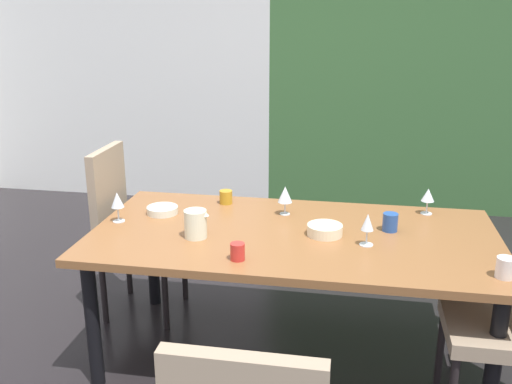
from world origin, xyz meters
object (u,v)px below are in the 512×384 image
Objects in this scene: dining_table at (293,245)px; wine_glass_north at (285,195)px; wine_glass_south at (428,196)px; cup_left at (238,252)px; serving_bowl_east at (325,230)px; cup_west at (226,197)px; chair_left_far at (129,226)px; cup_near_window at (390,222)px; cup_front at (505,268)px; serving_bowl_right at (162,210)px; wine_glass_near_shelf at (368,223)px; wine_glass_corner at (117,201)px; pitcher_center at (196,224)px.

wine_glass_north is at bearing 106.61° from dining_table.
wine_glass_south reaches higher than cup_left.
cup_west is at bearing 146.86° from serving_bowl_east.
chair_left_far is (-1.03, 0.32, -0.09)m from dining_table.
dining_table is at bearing -167.21° from cup_near_window.
serving_bowl_east is 0.85m from cup_front.
wine_glass_north is 0.39m from cup_west.
dining_table is 25.72× the size of cup_left.
serving_bowl_east is at bearing -10.13° from serving_bowl_right.
wine_glass_near_shelf is at bearing -39.36° from wine_glass_north.
wine_glass_corner is 0.82m from cup_left.
serving_bowl_right is (0.19, 0.16, -0.10)m from wine_glass_corner.
chair_left_far is at bearing 149.15° from serving_bowl_right.
wine_glass_corner is 1.14× the size of pitcher_center.
serving_bowl_east is at bearing 155.42° from wine_glass_near_shelf.
cup_left is (-1.15, -0.02, -0.01)m from cup_front.
dining_table is 2.00× the size of chair_left_far.
dining_table is at bearing 177.85° from serving_bowl_east.
cup_front is (1.38, -0.74, 0.01)m from cup_west.
wine_glass_north is at bearing 78.11° from cup_left.
serving_bowl_right is (-1.44, -0.25, -0.09)m from wine_glass_south.
chair_left_far is 6.32× the size of wine_glass_corner.
pitcher_center reaches higher than cup_front.
wine_glass_corner is at bearing 153.07° from cup_left.
wine_glass_north reaches higher than serving_bowl_right.
chair_left_far is 5.79× the size of serving_bowl_east.
chair_left_far is 1.09m from cup_left.
wine_glass_north is at bearing 131.39° from serving_bowl_east.
cup_front is at bearing 1.08° from cup_left.
dining_table is 11.95× the size of serving_bowl_right.
wine_glass_near_shelf is (0.44, -0.36, -0.00)m from wine_glass_north.
wine_glass_north is at bearing 8.97° from serving_bowl_right.
serving_bowl_east reaches higher than serving_bowl_right.
cup_front is at bearing -72.32° from wine_glass_south.
pitcher_center is (-0.95, -0.26, 0.03)m from cup_near_window.
dining_table is 14.38× the size of pitcher_center.
dining_table is 0.51m from cup_near_window.
cup_near_window is (0.32, 0.12, 0.02)m from serving_bowl_east.
wine_glass_north reaches higher than cup_near_window.
wine_glass_corner is 0.64m from cup_west.
chair_left_far reaches higher than wine_glass_near_shelf.
cup_near_window is at bearing 15.12° from pitcher_center.
serving_bowl_east is at bearing 74.51° from chair_left_far.
pitcher_center is at bearing -162.55° from dining_table.
wine_glass_south is at bearing 25.41° from pitcher_center.
wine_glass_south reaches higher than serving_bowl_east.
chair_left_far is at bearing 139.88° from pitcher_center.
wine_glass_near_shelf reaches higher than pitcher_center.
serving_bowl_right is (-0.91, 0.16, -0.01)m from serving_bowl_east.
wine_glass_north is 0.94× the size of serving_bowl_right.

